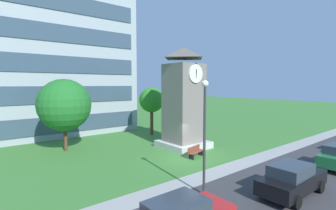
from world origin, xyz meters
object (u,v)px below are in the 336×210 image
Objects in this scene: tree_by_building at (64,105)px; street_lamp at (205,125)px; park_bench at (195,152)px; tree_near_tower at (152,100)px; parked_car_black at (292,179)px; clock_tower at (184,104)px.

street_lamp is at bearing -77.94° from tree_by_building.
tree_near_tower is at bearing 75.65° from park_bench.
park_bench is 0.41× the size of parked_car_black.
tree_by_building is 1.39× the size of parked_car_black.
tree_near_tower reaches higher than park_bench.
tree_by_building is at bearing 102.06° from street_lamp.
park_bench is at bearing 48.42° from street_lamp.
parked_car_black is at bearing -102.00° from clock_tower.
clock_tower is 10.08m from street_lamp.
tree_by_building reaches higher than street_lamp.
street_lamp is at bearing -115.53° from tree_near_tower.
tree_near_tower is at bearing 4.87° from tree_by_building.
tree_near_tower is (2.44, 9.53, 3.59)m from park_bench.
street_lamp reaches higher than park_bench.
clock_tower is at bearing 64.52° from park_bench.
tree_by_building is (-8.93, 5.73, -0.00)m from clock_tower.
tree_by_building is at bearing 147.33° from clock_tower.
park_bench is 10.47m from tree_near_tower.
tree_by_building is (-7.53, 8.68, 3.62)m from park_bench.
clock_tower is at bearing -32.67° from tree_by_building.
tree_near_tower is at bearing 81.08° from clock_tower.
clock_tower reaches higher than street_lamp.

